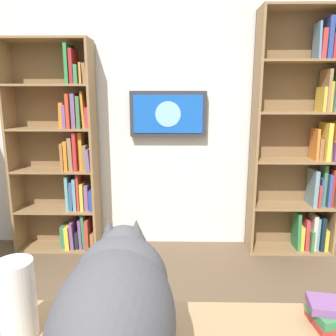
{
  "coord_description": "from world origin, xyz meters",
  "views": [
    {
      "loc": [
        -0.01,
        1.02,
        1.48
      ],
      "look_at": [
        0.03,
        -1.16,
        1.01
      ],
      "focal_mm": 35.75,
      "sensor_mm": 36.0,
      "label": 1
    }
  ],
  "objects_px": {
    "bookshelf_left": "(305,142)",
    "cat": "(116,310)",
    "bookshelf_right": "(65,156)",
    "wall_mounted_tv": "(168,114)",
    "paper_towel_roll": "(17,299)"
  },
  "relations": [
    {
      "from": "bookshelf_right",
      "to": "cat",
      "type": "distance_m",
      "value": 2.48
    },
    {
      "from": "bookshelf_left",
      "to": "cat",
      "type": "height_order",
      "value": "bookshelf_left"
    },
    {
      "from": "bookshelf_left",
      "to": "bookshelf_right",
      "type": "distance_m",
      "value": 2.24
    },
    {
      "from": "wall_mounted_tv",
      "to": "cat",
      "type": "xyz_separation_m",
      "value": [
        0.09,
        2.4,
        -0.37
      ]
    },
    {
      "from": "bookshelf_left",
      "to": "paper_towel_roll",
      "type": "xyz_separation_m",
      "value": [
        1.68,
        2.18,
        -0.18
      ]
    },
    {
      "from": "cat",
      "to": "wall_mounted_tv",
      "type": "bearing_deg",
      "value": -92.09
    },
    {
      "from": "bookshelf_right",
      "to": "wall_mounted_tv",
      "type": "relative_size",
      "value": 2.75
    },
    {
      "from": "cat",
      "to": "paper_towel_roll",
      "type": "height_order",
      "value": "cat"
    },
    {
      "from": "wall_mounted_tv",
      "to": "paper_towel_roll",
      "type": "bearing_deg",
      "value": 79.62
    },
    {
      "from": "bookshelf_right",
      "to": "cat",
      "type": "relative_size",
      "value": 3.05
    },
    {
      "from": "bookshelf_right",
      "to": "cat",
      "type": "bearing_deg",
      "value": 110.86
    },
    {
      "from": "wall_mounted_tv",
      "to": "cat",
      "type": "relative_size",
      "value": 1.11
    },
    {
      "from": "bookshelf_right",
      "to": "paper_towel_roll",
      "type": "bearing_deg",
      "value": 104.31
    },
    {
      "from": "wall_mounted_tv",
      "to": "cat",
      "type": "height_order",
      "value": "wall_mounted_tv"
    },
    {
      "from": "bookshelf_left",
      "to": "bookshelf_right",
      "type": "bearing_deg",
      "value": 0.09
    }
  ]
}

